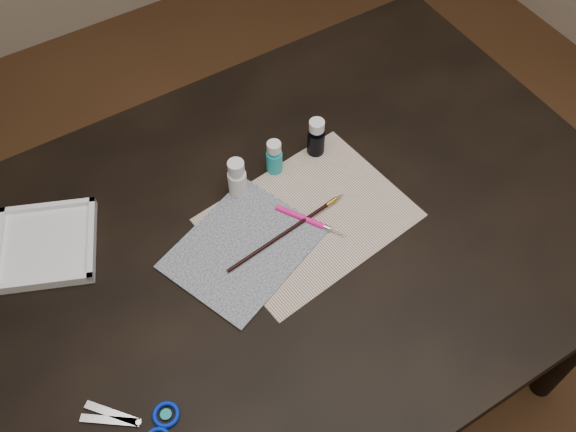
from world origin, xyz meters
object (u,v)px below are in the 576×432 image
canvas (243,248)px  paint_bottle_cyan (274,157)px  paint_bottle_navy (316,137)px  scissors (128,425)px  paper (309,217)px  paint_bottle_white (237,178)px  palette_tray (46,244)px

canvas → paint_bottle_cyan: paint_bottle_cyan is taller
paint_bottle_navy → scissors: 0.64m
paper → paint_bottle_navy: paint_bottle_navy is taller
paint_bottle_cyan → paint_bottle_navy: paint_bottle_navy is taller
paint_bottle_white → scissors: paint_bottle_white is taller
paint_bottle_cyan → scissors: (-0.45, -0.32, -0.03)m
paint_bottle_navy → paint_bottle_white: bearing=-177.2°
canvas → paint_bottle_white: (0.06, 0.12, 0.04)m
canvas → palette_tray: bearing=147.8°
paint_bottle_navy → palette_tray: bearing=173.4°
paper → paint_bottle_white: bearing=124.3°
paint_bottle_white → palette_tray: (-0.36, 0.07, -0.03)m
paint_bottle_cyan → paint_bottle_navy: bearing=-1.5°
paper → paint_bottle_cyan: (0.00, 0.14, 0.04)m
canvas → paint_bottle_navy: size_ratio=2.97×
paper → paint_bottle_white: paint_bottle_white is taller
paint_bottle_white → scissors: size_ratio=0.52×
paper → canvas: size_ratio=1.41×
paint_bottle_navy → palette_tray: paint_bottle_navy is taller
canvas → scissors: scissors is taller
paint_bottle_white → paint_bottle_cyan: size_ratio=1.13×
paint_bottle_white → paint_bottle_navy: size_ratio=1.02×
paint_bottle_white → paper: bearing=-55.7°
canvas → palette_tray: size_ratio=1.45×
paint_bottle_cyan → palette_tray: 0.45m
paper → palette_tray: bearing=156.3°
palette_tray → paint_bottle_white: bearing=-11.3°
paint_bottle_white → palette_tray: 0.37m
paper → scissors: (-0.45, -0.18, 0.00)m
canvas → paint_bottle_white: paint_bottle_white is taller
paint_bottle_white → scissors: bearing=-139.9°
canvas → paint_bottle_navy: paint_bottle_navy is taller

